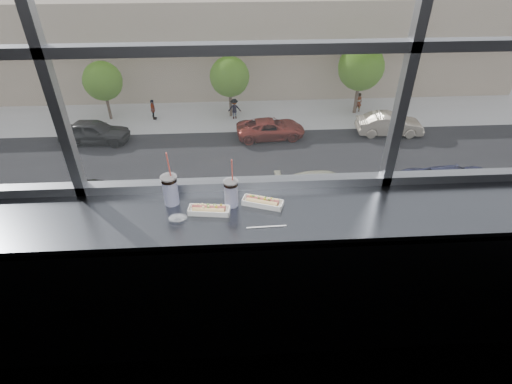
{
  "coord_description": "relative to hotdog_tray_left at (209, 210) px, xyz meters",
  "views": [
    {
      "loc": [
        -0.0,
        -0.69,
        2.6
      ],
      "look_at": [
        0.11,
        1.23,
        1.25
      ],
      "focal_mm": 28.0,
      "sensor_mm": 36.0,
      "label": 1
    }
  ],
  "objects": [
    {
      "name": "wall_back_lower",
      "position": [
        0.17,
        0.26,
        -0.57
      ],
      "size": [
        6.0,
        0.0,
        6.0
      ],
      "primitive_type": "plane",
      "rotation": [
        1.57,
        0.0,
        0.0
      ],
      "color": "black",
      "rests_on": "ground"
    },
    {
      "name": "counter",
      "position": [
        0.17,
        -0.01,
        -0.05
      ],
      "size": [
        6.0,
        0.55,
        0.06
      ],
      "primitive_type": "cube",
      "color": "#55595F",
      "rests_on": "ground"
    },
    {
      "name": "counter_fascia",
      "position": [
        0.17,
        -0.27,
        -0.57
      ],
      "size": [
        6.0,
        0.04,
        1.04
      ],
      "primitive_type": "cube",
      "color": "#55595F",
      "rests_on": "ground"
    },
    {
      "name": "hotdog_tray_left",
      "position": [
        0.0,
        0.0,
        0.0
      ],
      "size": [
        0.26,
        0.11,
        0.06
      ],
      "rotation": [
        0.0,
        0.0,
        -0.13
      ],
      "color": "white",
      "rests_on": "counter"
    },
    {
      "name": "hotdog_tray_right",
      "position": [
        0.33,
        0.06,
        0.0
      ],
      "size": [
        0.27,
        0.16,
        0.06
      ],
      "rotation": [
        0.0,
        0.0,
        -0.34
      ],
      "color": "white",
      "rests_on": "counter"
    },
    {
      "name": "soda_cup_left",
      "position": [
        -0.24,
        0.12,
        0.08
      ],
      "size": [
        0.1,
        0.1,
        0.38
      ],
      "color": "white",
      "rests_on": "counter"
    },
    {
      "name": "soda_cup_right",
      "position": [
        0.14,
        0.07,
        0.07
      ],
      "size": [
        0.09,
        0.09,
        0.34
      ],
      "color": "white",
      "rests_on": "counter"
    },
    {
      "name": "loose_straw",
      "position": [
        0.34,
        -0.16,
        -0.02
      ],
      "size": [
        0.23,
        0.02,
        0.01
      ],
      "primitive_type": "cylinder",
      "rotation": [
        0.0,
        1.57,
        0.03
      ],
      "color": "white",
      "rests_on": "counter"
    },
    {
      "name": "wrapper",
      "position": [
        -0.18,
        -0.05,
        -0.01
      ],
      "size": [
        0.11,
        0.08,
        0.03
      ],
      "primitive_type": "ellipsoid",
      "color": "silver",
      "rests_on": "counter"
    },
    {
      "name": "plaza_ground",
      "position": [
        0.17,
        43.76,
        -12.12
      ],
      "size": [
        120.0,
        120.0,
        0.0
      ],
      "primitive_type": "plane",
      "color": "#B6B6B6",
      "rests_on": "ground"
    },
    {
      "name": "plaza_near",
      "position": [
        0.17,
        7.26,
        -12.1
      ],
      "size": [
        50.0,
        14.0,
        0.04
      ],
      "primitive_type": "cube",
      "color": "#B6B6B6",
      "rests_on": "plaza_ground"
    },
    {
      "name": "street_asphalt",
      "position": [
        0.17,
        20.26,
        -12.09
      ],
      "size": [
        80.0,
        10.0,
        0.06
      ],
      "primitive_type": "cube",
      "color": "black",
      "rests_on": "plaza_ground"
    },
    {
      "name": "far_sidewalk",
      "position": [
        0.17,
        28.26,
        -12.1
      ],
      "size": [
        80.0,
        6.0,
        0.04
      ],
      "primitive_type": "cube",
      "color": "#B6B6B6",
      "rests_on": "plaza_ground"
    },
    {
      "name": "far_building",
      "position": [
        0.17,
        38.26,
        -8.12
      ],
      "size": [
        50.0,
        14.0,
        8.0
      ],
      "primitive_type": "cube",
      "color": "tan",
      "rests_on": "plaza_ground"
    },
    {
      "name": "car_far_b",
      "position": [
        2.81,
        24.26,
        -11.15
      ],
      "size": [
        2.73,
        5.67,
        1.83
      ],
      "primitive_type": "imported",
      "rotation": [
        0.0,
        0.0,
        1.65
      ],
      "color": "maroon",
      "rests_on": "street_asphalt"
    },
    {
      "name": "car_far_c",
      "position": [
        11.57,
        24.26,
        -11.02
      ],
      "size": [
        3.02,
        6.43,
        2.09
      ],
      "primitive_type": "imported",
      "rotation": [
        0.0,
        0.0,
        1.5
      ],
      "color": "beige",
      "rests_on": "street_asphalt"
    },
    {
      "name": "car_near_b",
      "position": [
        -7.45,
        16.26,
        -11.09
      ],
      "size": [
        2.87,
        6.02,
        1.95
      ],
      "primitive_type": "imported",
      "rotation": [
        0.0,
        0.0,
        1.65
      ],
      "color": "black",
      "rests_on": "street_asphalt"
    },
    {
      "name": "car_far_a",
      "position": [
        -9.73,
        24.26,
        -10.97
      ],
      "size": [
        3.24,
        6.77,
        2.19
      ],
      "primitive_type": "imported",
      "rotation": [
        0.0,
        0.0,
        1.49
      ],
      "color": "black",
      "rests_on": "street_asphalt"
    },
    {
      "name": "car_near_c",
      "position": [
        -1.43,
        16.26,
        -11.14
      ],
      "size": [
        2.83,
        5.76,
        1.86
      ],
      "primitive_type": "imported",
      "rotation": [
        0.0,
        0.0,
        1.66
      ],
      "color": "maroon",
      "rests_on": "street_asphalt"
    },
    {
      "name": "car_near_d",
      "position": [
        5.21,
        16.26,
        -10.96
      ],
      "size": [
        3.06,
        6.77,
        2.22
      ],
      "primitive_type": "imported",
      "rotation": [
        0.0,
        0.0,
        1.61
      ],
      "color": "white",
      "rests_on": "street_asphalt"
    },
    {
      "name": "car_near_e",
      "position": [
        12.69,
        16.26,
        -10.92
      ],
      "size": [
        3.18,
        7.0,
        2.29
      ],
      "primitive_type": "imported",
      "rotation": [
        0.0,
        0.0,
        1.62
      ],
      "color": "navy",
      "rests_on": "street_asphalt"
    },
    {
      "name": "pedestrian_a",
      "position": [
        -6.18,
        27.97,
        -11.11
      ],
      "size": [
        0.65,
        0.87,
        1.95
      ],
      "primitive_type": "imported",
      "rotation": [
        0.0,
        0.0,
        1.57
      ],
      "color": "#66605B",
      "rests_on": "far_sidewalk"
    },
    {
      "name": "pedestrian_b",
      "position": [
        0.24,
        27.76,
        -11.11
      ],
      "size": [
        0.87,
        0.65,
        1.96
      ],
      "primitive_type": "imported",
      "rotation": [
        0.0,
        0.0,
        3.14
      ],
      "color": "#66605B",
      "rests_on": "far_sidewalk"
    },
    {
      "name": "pedestrian_d",
      "position": [
        10.39,
        28.48,
        -11.11
      ],
      "size": [
        0.86,
        0.65,
        1.94
      ],
      "primitive_type": "imported",
      "rotation": [
        0.0,
        0.0,
        3.14
      ],
      "color": "#66605B",
      "rests_on": "far_sidewalk"
    },
    {
      "name": "tree_left",
      "position": [
        -9.67,
        28.26,
        -9.0
      ],
      "size": [
        2.95,
        2.95,
        4.61
      ],
      "color": "#47382B",
      "rests_on": "far_sidewalk"
    },
    {
      "name": "tree_center",
      "position": [
        -0.05,
        28.26,
        -8.87
      ],
      "size": [
        3.07,
        3.07,
        4.8
      ],
      "color": "#47382B",
      "rests_on": "far_sidewalk"
    },
    {
      "name": "tree_right",
      "position": [
        10.11,
        28.26,
        -8.35
      ],
      "size": [
        3.56,
        3.56,
        5.57
      ],
      "color": "#47382B",
      "rests_on": "far_sidewalk"
    }
  ]
}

